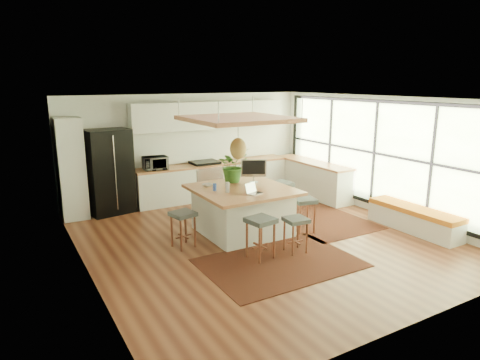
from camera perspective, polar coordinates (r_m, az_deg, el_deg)
floor at (r=8.42m, az=2.91°, el=-7.83°), size 7.00×7.00×0.00m
ceiling at (r=7.87m, az=3.14°, el=10.85°), size 7.00×7.00×0.00m
wall_back at (r=11.09m, az=-6.90°, el=4.47°), size 6.50×0.00×6.50m
wall_front at (r=5.55m, az=23.20°, el=-5.48°), size 6.50×0.00×6.50m
wall_left at (r=6.87m, az=-20.36°, el=-1.73°), size 0.00×7.00×7.00m
wall_right at (r=10.15m, az=18.62°, el=3.05°), size 0.00×7.00×7.00m
window_wall at (r=10.12m, az=18.52°, el=3.32°), size 0.10×6.20×2.60m
pantry at (r=10.04m, az=-21.77°, el=1.38°), size 0.55×0.60×2.25m
back_counter_base at (r=11.20m, az=-3.54°, el=-0.11°), size 4.20×0.60×0.88m
back_counter_top at (r=11.11m, az=-3.58°, el=2.20°), size 4.24×0.64×0.05m
backsplash at (r=11.29m, az=-4.29°, el=4.69°), size 4.20×0.02×0.80m
upper_cabinets at (r=11.06m, az=-4.00°, el=8.68°), size 4.20×0.34×0.70m
range at (r=11.08m, az=-4.70°, el=0.04°), size 0.76×0.62×1.00m
right_counter_base at (r=11.51m, az=9.79°, el=0.08°), size 0.60×2.50×0.88m
right_counter_top at (r=11.42m, az=9.88°, el=2.33°), size 0.64×2.54×0.05m
window_bench at (r=9.45m, az=22.34°, el=-4.88°), size 0.52×2.00×0.50m
ceiling_panel at (r=8.10m, az=-0.26°, el=6.33°), size 1.86×1.86×0.80m
rug_near at (r=7.37m, az=5.39°, el=-11.02°), size 2.60×1.80×0.01m
rug_right at (r=9.72m, az=10.08°, el=-5.07°), size 1.80×2.60×0.01m
fridge at (r=10.24m, az=-17.28°, el=0.81°), size 1.09×0.91×1.96m
island at (r=8.58m, az=0.30°, el=-4.12°), size 1.85×1.85×0.93m
stool_near_left at (r=7.40m, az=2.77°, el=-7.93°), size 0.50×0.50×0.74m
stool_near_right at (r=7.71m, az=7.49°, el=-7.15°), size 0.42×0.42×0.65m
stool_right_front at (r=8.75m, az=8.59°, el=-4.68°), size 0.50×0.50×0.71m
stool_right_back at (r=9.69m, az=5.38°, el=-2.81°), size 0.51×0.51×0.79m
stool_left_side at (r=7.95m, az=-7.64°, el=-6.53°), size 0.47×0.47×0.68m
laptop at (r=8.02m, az=2.00°, el=-1.03°), size 0.38×0.39×0.22m
monitor at (r=8.87m, az=1.86°, el=1.29°), size 0.57×0.44×0.50m
microwave at (r=10.41m, az=-11.35°, el=2.44°), size 0.60×0.36×0.39m
island_plant at (r=8.93m, az=-0.96°, el=1.51°), size 0.78×0.83×0.56m
island_bowl at (r=8.63m, az=-4.39°, el=-0.68°), size 0.23×0.23×0.05m
island_bottle_0 at (r=8.26m, az=-3.34°, el=-0.79°), size 0.07×0.07×0.19m
island_bottle_1 at (r=8.12m, az=-1.60°, el=-1.04°), size 0.07×0.07×0.19m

